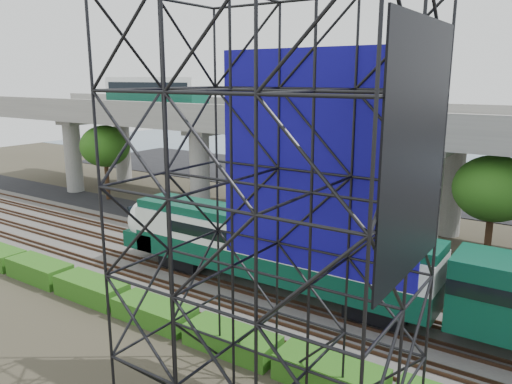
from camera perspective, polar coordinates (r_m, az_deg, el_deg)
The scene contains 13 objects.
ground at distance 30.72m, azimuth -7.05°, elevation -10.91°, with size 140.00×140.00×0.00m, color #474233.
ballast_bed at distance 32.09m, azimuth -4.69°, elevation -9.58°, with size 90.00×12.00×0.20m, color slate.
service_road at distance 38.67m, azimuth 3.20°, elevation -5.66°, with size 90.00×5.00×0.08m, color black.
parking_lot at distance 59.43m, azimuth 14.87°, elevation 0.56°, with size 90.00×18.00×0.08m, color black.
harbor_water at distance 80.24m, azimuth 20.09°, elevation 3.33°, with size 140.00×40.00×0.03m, color #435B6E.
rail_tracks at distance 32.02m, azimuth -4.70°, elevation -9.28°, with size 90.00×9.52×0.16m.
commuter_train at distance 27.84m, azimuth 5.44°, elevation -7.05°, with size 29.30×3.06×4.30m.
overpass at distance 42.31m, azimuth 5.59°, elevation 7.26°, with size 80.00×12.00×12.40m.
scaffold_tower at distance 16.23m, azimuth 1.58°, elevation -4.67°, with size 9.36×6.36×15.00m.
hedge_strip at distance 27.04m, azimuth -11.54°, elevation -13.25°, with size 34.60×1.80×1.20m.
trees at distance 44.44m, azimuth 1.86°, elevation 4.16°, with size 40.94×16.94×7.69m.
suv at distance 47.19m, azimuth -11.19°, elevation -1.53°, with size 2.26×4.90×1.36m, color black.
parked_cars at distance 58.34m, azimuth 16.82°, elevation 0.86°, with size 37.90×9.69×1.28m.
Camera 1 is at (18.61, -21.07, 12.40)m, focal length 35.00 mm.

